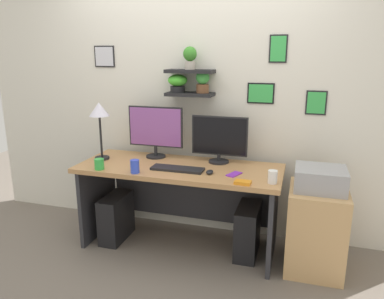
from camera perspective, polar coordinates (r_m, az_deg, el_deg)
ground_plane at (r=3.48m, az=-1.87°, el=-14.46°), size 8.00×8.00×0.00m
back_wall_assembly at (r=3.47m, az=0.29°, el=9.09°), size 4.40×0.24×2.70m
desk at (r=3.30m, az=-1.64°, el=-5.72°), size 1.75×0.68×0.75m
monitor_left at (r=3.41m, az=-5.64°, el=3.05°), size 0.52×0.18×0.47m
monitor_right at (r=3.25m, az=4.24°, el=1.68°), size 0.50×0.18×0.41m
keyboard at (r=3.08m, az=-2.26°, el=-2.99°), size 0.44×0.14×0.02m
computer_mouse at (r=2.98m, az=2.74°, el=-3.49°), size 0.06×0.09×0.03m
desk_lamp at (r=3.40m, az=-14.07°, el=5.29°), size 0.18×0.18×0.52m
cell_phone at (r=2.98m, az=6.50°, el=-3.80°), size 0.12×0.16×0.01m
coffee_mug at (r=3.18m, az=-14.09°, el=-2.20°), size 0.08×0.08×0.09m
pen_cup at (r=2.82m, az=12.31°, el=-4.14°), size 0.07×0.07×0.10m
scissors_tray at (r=2.78m, az=7.82°, el=-5.03°), size 0.13×0.09×0.02m
water_cup at (r=3.02m, az=-8.79°, el=-2.59°), size 0.07×0.07×0.11m
drawer_cabinet at (r=3.16m, az=18.49°, el=-11.54°), size 0.44×0.50×0.68m
printer at (r=3.00m, az=19.14°, el=-4.27°), size 0.38×0.34×0.17m
computer_tower_left at (r=3.56m, az=-11.58°, el=-10.19°), size 0.18×0.40×0.42m
computer_tower_right at (r=3.28m, az=8.55°, el=-12.25°), size 0.18×0.40×0.44m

